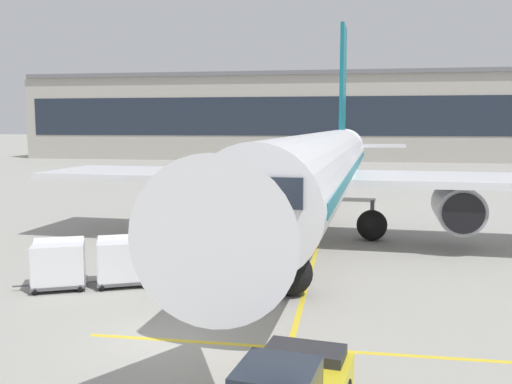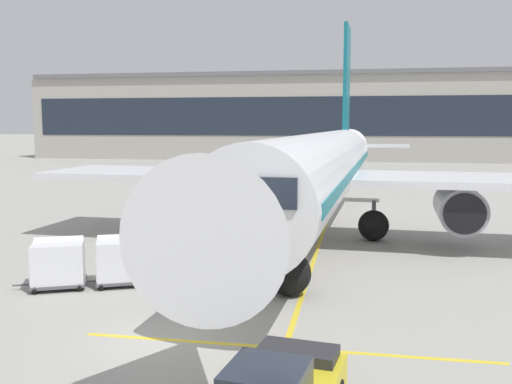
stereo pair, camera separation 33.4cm
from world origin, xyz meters
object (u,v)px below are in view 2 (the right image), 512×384
object	(u,v)px
ground_crew_by_loader	(131,247)
baggage_cart_lead	(122,259)
baggage_cart_second	(58,262)
safety_cone_wingtip	(162,236)
belt_loader	(209,247)
ground_crew_marshaller	(196,245)
ground_crew_by_carts	(210,262)
parked_airplane	(322,169)
safety_cone_engine_keepout	(185,249)
ground_crew_wingwalker	(220,248)

from	to	relation	value
ground_crew_by_loader	baggage_cart_lead	bearing A→B (deg)	-76.78
baggage_cart_second	safety_cone_wingtip	world-z (taller)	baggage_cart_second
belt_loader	ground_crew_marshaller	size ratio (longest dim) A/B	3.08
ground_crew_by_carts	ground_crew_by_loader	bearing A→B (deg)	155.20
parked_airplane	baggage_cart_lead	bearing A→B (deg)	-126.70
baggage_cart_lead	ground_crew_by_loader	bearing A→B (deg)	103.22
ground_crew_by_loader	ground_crew_by_carts	bearing A→B (deg)	-24.80
parked_airplane	baggage_cart_lead	xyz separation A→B (m)	(-7.22, -9.69, -2.91)
belt_loader	baggage_cart_lead	world-z (taller)	belt_loader
ground_crew_by_loader	safety_cone_engine_keepout	xyz separation A→B (m)	(1.47, 3.06, -0.70)
ground_crew_by_loader	ground_crew_marshaller	xyz separation A→B (m)	(2.66, 0.97, 0.00)
ground_crew_wingwalker	safety_cone_wingtip	size ratio (longest dim) A/B	2.32
parked_airplane	ground_crew_wingwalker	bearing A→B (deg)	-119.49
ground_crew_by_carts	safety_cone_engine_keepout	xyz separation A→B (m)	(-2.54, 4.91, -0.70)
ground_crew_by_carts	ground_crew_marshaller	xyz separation A→B (m)	(-1.36, 2.82, 0.00)
belt_loader	ground_crew_by_loader	world-z (taller)	belt_loader
baggage_cart_second	ground_crew_wingwalker	bearing A→B (deg)	33.38
ground_crew_marshaller	safety_cone_engine_keepout	world-z (taller)	ground_crew_marshaller
baggage_cart_lead	ground_crew_by_carts	size ratio (longest dim) A/B	1.61
belt_loader	safety_cone_wingtip	world-z (taller)	belt_loader
safety_cone_wingtip	ground_crew_wingwalker	bearing A→B (deg)	-48.31
belt_loader	ground_crew_marshaller	bearing A→B (deg)	-154.03
baggage_cart_second	ground_crew_by_carts	distance (m)	5.86
belt_loader	safety_cone_wingtip	distance (m)	5.76
parked_airplane	baggage_cart_second	size ratio (longest dim) A/B	14.48
baggage_cart_lead	ground_crew_wingwalker	distance (m)	4.30
baggage_cart_lead	ground_crew_by_loader	xyz separation A→B (m)	(-0.50, 2.12, -0.00)
safety_cone_wingtip	safety_cone_engine_keepout	bearing A→B (deg)	-50.47
safety_cone_engine_keepout	ground_crew_marshaller	bearing A→B (deg)	-60.46
ground_crew_by_carts	ground_crew_wingwalker	bearing A→B (deg)	95.03
belt_loader	ground_crew_marshaller	world-z (taller)	belt_loader
safety_cone_wingtip	parked_airplane	bearing A→B (deg)	13.61
ground_crew_by_carts	baggage_cart_second	bearing A→B (deg)	-168.63
baggage_cart_second	safety_cone_engine_keepout	xyz separation A→B (m)	(3.20, 6.07, -0.70)
parked_airplane	safety_cone_engine_keepout	size ratio (longest dim) A/B	65.39
ground_crew_by_carts	safety_cone_engine_keepout	bearing A→B (deg)	117.37
parked_airplane	safety_cone_wingtip	size ratio (longest dim) A/B	54.02
ground_crew_marshaller	safety_cone_wingtip	bearing A→B (deg)	125.28
safety_cone_engine_keepout	baggage_cart_lead	bearing A→B (deg)	-100.67
baggage_cart_lead	ground_crew_by_loader	size ratio (longest dim) A/B	1.61
parked_airplane	baggage_cart_second	world-z (taller)	parked_airplane
ground_crew_by_loader	safety_cone_wingtip	size ratio (longest dim) A/B	2.32
belt_loader	safety_cone_wingtip	size ratio (longest dim) A/B	7.15
baggage_cart_second	baggage_cart_lead	bearing A→B (deg)	21.77
baggage_cart_second	ground_crew_marshaller	distance (m)	5.92
parked_airplane	ground_crew_wingwalker	xyz separation A→B (m)	(-3.92, -6.94, -2.91)
baggage_cart_lead	baggage_cart_second	distance (m)	2.40
belt_loader	baggage_cart_lead	bearing A→B (deg)	-128.67
parked_airplane	baggage_cart_lead	distance (m)	12.43
ground_crew_wingwalker	safety_cone_wingtip	bearing A→B (deg)	131.69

